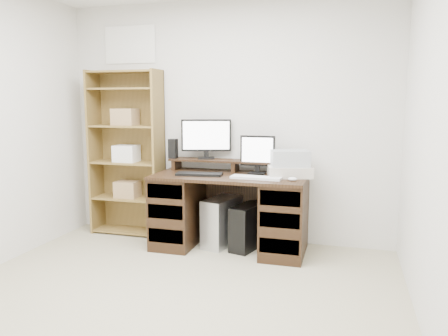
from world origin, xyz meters
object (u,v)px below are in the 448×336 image
at_px(printer, 290,171).
at_px(tower_silver, 222,222).
at_px(tower_black, 247,227).
at_px(bookshelf, 127,152).
at_px(monitor_wide, 206,137).
at_px(monitor_small, 258,153).
at_px(desk, 230,210).

distance_m(printer, tower_silver, 0.88).
height_order(printer, tower_silver, printer).
bearing_deg(tower_black, bookshelf, -171.33).
bearing_deg(printer, monitor_wide, 154.13).
xyz_separation_m(monitor_small, printer, (0.33, -0.08, -0.16)).
distance_m(printer, bookshelf, 1.82).
height_order(printer, bookshelf, bookshelf).
xyz_separation_m(desk, monitor_small, (0.25, 0.14, 0.57)).
height_order(desk, tower_black, desk).
height_order(desk, printer, printer).
height_order(monitor_small, bookshelf, bookshelf).
relative_size(desk, bookshelf, 0.83).
bearing_deg(printer, tower_black, 168.77).
bearing_deg(desk, bookshelf, 170.19).
bearing_deg(monitor_small, monitor_wide, 171.95).
bearing_deg(printer, desk, 171.47).
bearing_deg(tower_black, tower_silver, -171.64).
bearing_deg(tower_silver, monitor_small, 25.38).
xyz_separation_m(monitor_wide, printer, (0.90, -0.17, -0.30)).
distance_m(desk, bookshelf, 1.36).
height_order(tower_silver, tower_black, tower_silver).
xyz_separation_m(monitor_wide, tower_silver, (0.22, -0.16, -0.85)).
xyz_separation_m(monitor_small, tower_black, (-0.07, -0.10, -0.73)).
bearing_deg(printer, tower_silver, 164.21).
relative_size(desk, monitor_wide, 2.97).
bearing_deg(desk, monitor_small, 30.00).
height_order(tower_black, bookshelf, bookshelf).
height_order(monitor_wide, bookshelf, bookshelf).
bearing_deg(printer, bookshelf, 160.30).
distance_m(monitor_wide, bookshelf, 0.93).
relative_size(monitor_wide, monitor_small, 1.32).
height_order(monitor_small, tower_black, monitor_small).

